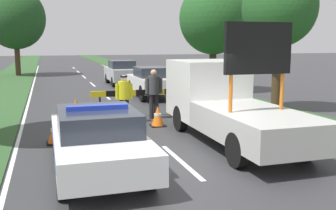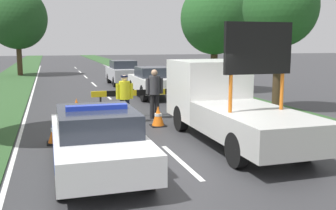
% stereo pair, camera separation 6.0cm
% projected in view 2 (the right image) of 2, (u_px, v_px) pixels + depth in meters
% --- Properties ---
extents(ground_plane, '(160.00, 160.00, 0.00)m').
position_uv_depth(ground_plane, '(183.00, 163.00, 9.06)').
color(ground_plane, '#333335').
extents(lane_markings, '(7.65, 54.80, 0.01)m').
position_uv_depth(lane_markings, '(103.00, 92.00, 22.02)').
color(lane_markings, silver).
rests_on(lane_markings, ground).
extents(grass_verge_left, '(3.18, 120.00, 0.03)m').
position_uv_depth(grass_verge_left, '(9.00, 84.00, 26.38)').
color(grass_verge_left, '#2D5128').
rests_on(grass_verge_left, ground).
extents(grass_verge_right, '(3.18, 120.00, 0.03)m').
position_uv_depth(grass_verge_right, '(165.00, 79.00, 29.52)').
color(grass_verge_right, '#2D5128').
rests_on(grass_verge_right, ground).
extents(police_car, '(1.83, 4.65, 1.46)m').
position_uv_depth(police_car, '(97.00, 139.00, 8.48)').
color(police_car, white).
rests_on(police_car, ground).
extents(work_truck, '(2.01, 6.18, 3.24)m').
position_uv_depth(work_truck, '(224.00, 101.00, 11.29)').
color(work_truck, white).
rests_on(work_truck, ground).
extents(road_barrier, '(3.34, 0.08, 1.01)m').
position_uv_depth(road_barrier, '(136.00, 94.00, 14.65)').
color(road_barrier, black).
rests_on(road_barrier, ground).
extents(police_officer, '(0.60, 0.38, 1.67)m').
position_uv_depth(police_officer, '(125.00, 95.00, 13.49)').
color(police_officer, '#191E38').
rests_on(police_officer, ground).
extents(pedestrian_civilian, '(0.65, 0.41, 1.80)m').
position_uv_depth(pedestrian_civilian, '(154.00, 90.00, 14.27)').
color(pedestrian_civilian, '#232326').
rests_on(pedestrian_civilian, ground).
extents(traffic_cone_near_police, '(0.48, 0.48, 0.67)m').
position_uv_depth(traffic_cone_near_police, '(55.00, 131.00, 10.84)').
color(traffic_cone_near_police, black).
rests_on(traffic_cone_near_police, ground).
extents(traffic_cone_centre_front, '(0.49, 0.49, 0.68)m').
position_uv_depth(traffic_cone_centre_front, '(158.00, 116.00, 13.07)').
color(traffic_cone_centre_front, black).
rests_on(traffic_cone_centre_front, ground).
extents(traffic_cone_near_truck, '(0.50, 0.50, 0.69)m').
position_uv_depth(traffic_cone_near_truck, '(77.00, 107.00, 14.78)').
color(traffic_cone_near_truck, black).
rests_on(traffic_cone_near_truck, ground).
extents(queued_car_van_white, '(1.78, 4.05, 1.55)m').
position_uv_depth(queued_car_van_white, '(153.00, 81.00, 19.76)').
color(queued_car_van_white, silver).
rests_on(queued_car_van_white, ground).
extents(queued_car_sedan_silver, '(1.70, 4.14, 1.60)m').
position_uv_depth(queued_car_sedan_silver, '(123.00, 72.00, 25.91)').
color(queued_car_sedan_silver, '#B2B2B7').
rests_on(queued_car_sedan_silver, ground).
extents(roadside_tree_near_left, '(3.80, 3.80, 6.08)m').
position_uv_depth(roadside_tree_near_left, '(215.00, 19.00, 21.69)').
color(roadside_tree_near_left, '#42301E').
rests_on(roadside_tree_near_left, ground).
extents(roadside_tree_near_right, '(2.96, 2.96, 5.69)m').
position_uv_depth(roadside_tree_near_right, '(280.00, 8.00, 15.43)').
color(roadside_tree_near_right, '#42301E').
rests_on(roadside_tree_near_right, ground).
extents(roadside_tree_mid_left, '(4.88, 4.88, 7.32)m').
position_uv_depth(roadside_tree_mid_left, '(17.00, 18.00, 32.38)').
color(roadside_tree_mid_left, '#42301E').
rests_on(roadside_tree_mid_left, ground).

